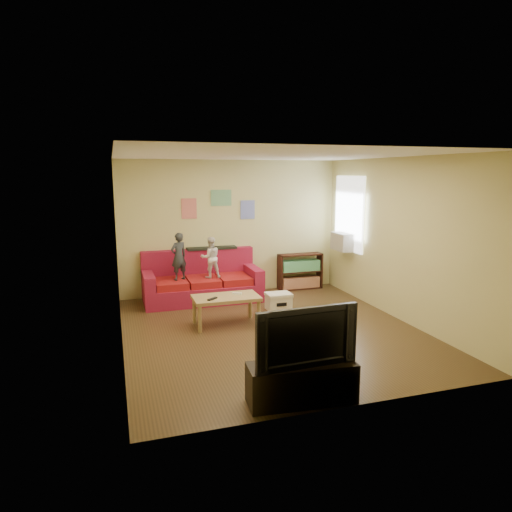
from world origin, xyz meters
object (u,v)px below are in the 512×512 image
object	(u,v)px
bookshelf	(300,273)
tv_stand	(302,383)
child_b	(210,257)
coffee_table	(226,300)
file_box	(279,301)
television	(303,334)
child_a	(179,257)
sofa	(202,283)

from	to	relation	value
bookshelf	tv_stand	world-z (taller)	bookshelf
child_b	bookshelf	size ratio (longest dim) A/B	0.83
coffee_table	child_b	bearing A→B (deg)	87.96
coffee_table	tv_stand	size ratio (longest dim) A/B	0.91
bookshelf	file_box	size ratio (longest dim) A/B	2.13
child_b	television	xyz separation A→B (m)	(0.11, -4.15, -0.09)
child_a	file_box	size ratio (longest dim) A/B	2.00
child_a	tv_stand	size ratio (longest dim) A/B	0.76
coffee_table	tv_stand	distance (m)	2.73
child_b	television	distance (m)	4.15
television	bookshelf	bearing A→B (deg)	64.64
television	child_b	bearing A→B (deg)	88.88
child_b	tv_stand	world-z (taller)	child_b
bookshelf	tv_stand	xyz separation A→B (m)	(-1.90, -4.55, -0.12)
child_b	tv_stand	size ratio (longest dim) A/B	0.67
television	file_box	bearing A→B (deg)	71.23
sofa	tv_stand	xyz separation A→B (m)	(0.26, -4.33, -0.11)
child_b	coffee_table	distance (m)	1.50
television	coffee_table	bearing A→B (deg)	90.77
child_b	bookshelf	distance (m)	2.12
child_a	coffee_table	world-z (taller)	child_a
child_a	bookshelf	distance (m)	2.71
tv_stand	television	bearing A→B (deg)	-175.35
child_a	television	world-z (taller)	child_a
sofa	television	distance (m)	4.36
coffee_table	bookshelf	world-z (taller)	bookshelf
tv_stand	television	xyz separation A→B (m)	(-0.00, 0.00, 0.55)
sofa	television	world-z (taller)	television
sofa	child_b	world-z (taller)	child_b
child_a	tv_stand	world-z (taller)	child_a
coffee_table	tv_stand	xyz separation A→B (m)	(0.17, -2.72, -0.19)
child_a	bookshelf	size ratio (longest dim) A/B	0.94
child_a	television	xyz separation A→B (m)	(0.71, -4.15, -0.15)
file_box	television	xyz separation A→B (m)	(-0.94, -3.25, 0.61)
coffee_table	television	distance (m)	2.75
sofa	child_a	xyz separation A→B (m)	(-0.45, -0.18, 0.58)
child_b	sofa	bearing A→B (deg)	-52.23
coffee_table	file_box	size ratio (longest dim) A/B	2.40
tv_stand	coffee_table	bearing A→B (deg)	98.13
child_b	coffee_table	bearing A→B (deg)	85.74
file_box	bookshelf	bearing A→B (deg)	53.41
file_box	tv_stand	size ratio (longest dim) A/B	0.38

